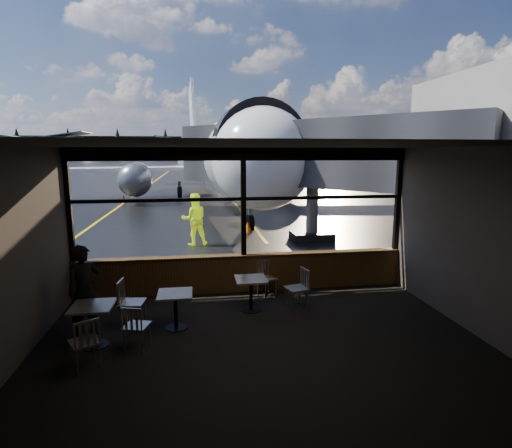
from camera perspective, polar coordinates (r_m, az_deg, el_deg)
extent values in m
plane|color=black|center=(129.45, -8.22, 8.52)|extent=(520.00, 520.00, 0.00)
cube|color=black|center=(7.32, 1.22, -17.27)|extent=(8.00, 6.00, 0.01)
cube|color=#38332D|center=(6.50, 1.34, 11.20)|extent=(8.00, 6.00, 0.04)
cube|color=#48403A|center=(7.21, -31.99, -4.50)|extent=(0.04, 6.00, 3.50)
cube|color=#48403A|center=(8.36, 29.43, -2.43)|extent=(0.04, 6.00, 3.50)
cube|color=#48403A|center=(3.94, 9.04, -14.44)|extent=(8.00, 0.04, 3.50)
cube|color=#4C3117|center=(9.91, -1.76, -7.07)|extent=(8.00, 0.28, 0.90)
cube|color=black|center=(9.47, -1.85, 9.95)|extent=(8.00, 0.18, 0.30)
cube|color=black|center=(9.89, -25.19, 2.31)|extent=(0.12, 0.12, 2.60)
cube|color=black|center=(9.54, -1.81, 3.02)|extent=(0.12, 0.12, 2.60)
cube|color=black|center=(10.75, 19.62, 3.24)|extent=(0.12, 0.12, 2.60)
cube|color=black|center=(9.53, -1.82, 3.62)|extent=(8.00, 0.10, 0.08)
imported|color=black|center=(8.12, -23.27, -8.78)|extent=(0.75, 0.71, 1.73)
imported|color=#BFF219|center=(14.90, -8.79, 0.66)|extent=(1.03, 0.85, 1.92)
cone|color=#E65507|center=(17.12, -1.19, -0.44)|extent=(0.35, 0.35, 0.48)
cone|color=#EF5307|center=(29.15, -18.38, 3.48)|extent=(0.39, 0.39, 0.54)
cylinder|color=silver|center=(193.57, -17.46, 9.54)|extent=(8.00, 8.00, 6.00)
cylinder|color=silver|center=(192.33, -14.47, 9.69)|extent=(8.00, 8.00, 6.00)
cylinder|color=silver|center=(191.61, -11.45, 9.80)|extent=(8.00, 8.00, 6.00)
cube|color=black|center=(219.42, -8.48, 10.69)|extent=(360.00, 3.00, 12.00)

